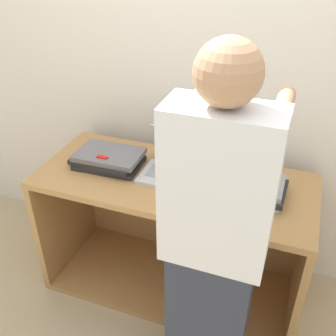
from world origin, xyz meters
name	(u,v)px	position (x,y,z in m)	size (l,w,h in m)	color
ground_plane	(155,323)	(0.00, 0.00, 0.00)	(12.00, 12.00, 0.00)	tan
wall_back	(200,76)	(0.00, 0.72, 1.20)	(8.00, 0.05, 2.40)	silver
cart	(178,227)	(0.00, 0.38, 0.39)	(1.45, 0.61, 0.79)	#A87A47
laptop_open	(178,166)	(0.00, 0.36, 0.83)	(0.35, 0.33, 0.23)	#B7B7BC
laptop_stack_left	(108,159)	(-0.38, 0.31, 0.83)	(0.37, 0.25, 0.08)	#232326
laptop_stack_right	(247,186)	(0.38, 0.31, 0.83)	(0.37, 0.24, 0.08)	#B7B7BC
person	(214,248)	(0.33, -0.16, 0.83)	(0.40, 0.53, 1.65)	#2D3342
inventory_tag	(102,157)	(-0.38, 0.25, 0.87)	(0.06, 0.02, 0.01)	red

